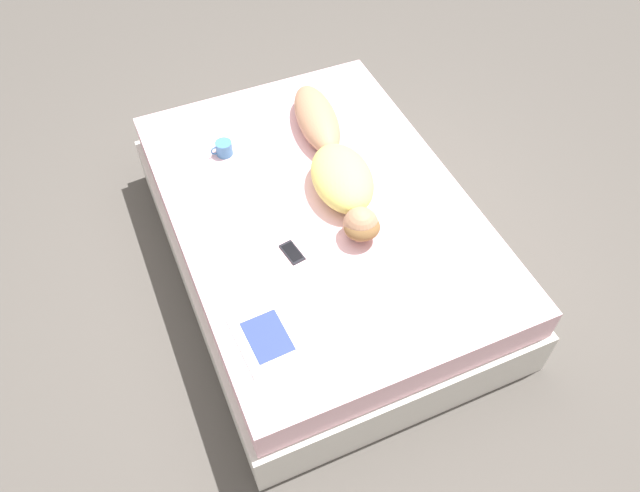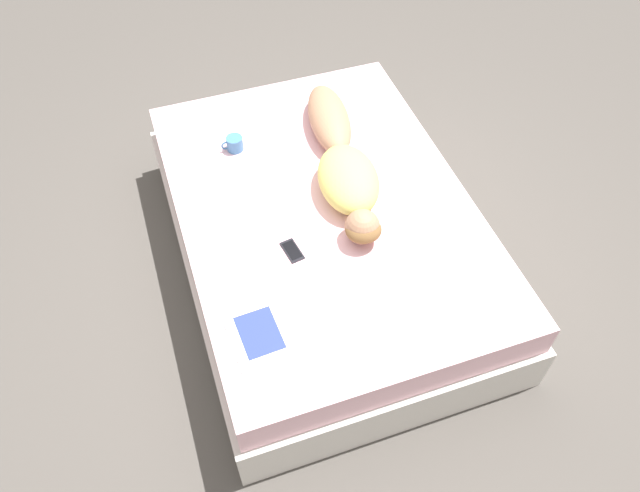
{
  "view_description": "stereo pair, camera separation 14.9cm",
  "coord_description": "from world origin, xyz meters",
  "px_view_note": "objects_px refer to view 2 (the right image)",
  "views": [
    {
      "loc": [
        0.89,
        2.07,
        2.95
      ],
      "look_at": [
        0.13,
        0.3,
        0.56
      ],
      "focal_mm": 35.0,
      "sensor_mm": 36.0,
      "label": 1
    },
    {
      "loc": [
        0.75,
        2.12,
        2.95
      ],
      "look_at": [
        0.13,
        0.3,
        0.56
      ],
      "focal_mm": 35.0,
      "sensor_mm": 36.0,
      "label": 2
    }
  ],
  "objects_px": {
    "coffee_mug": "(234,143)",
    "open_magazine": "(286,324)",
    "cell_phone": "(292,251)",
    "person": "(343,162)"
  },
  "relations": [
    {
      "from": "cell_phone",
      "to": "open_magazine",
      "type": "bearing_deg",
      "value": 59.46
    },
    {
      "from": "cell_phone",
      "to": "person",
      "type": "bearing_deg",
      "value": -143.97
    },
    {
      "from": "open_magazine",
      "to": "person",
      "type": "bearing_deg",
      "value": -128.24
    },
    {
      "from": "open_magazine",
      "to": "coffee_mug",
      "type": "height_order",
      "value": "coffee_mug"
    },
    {
      "from": "coffee_mug",
      "to": "cell_phone",
      "type": "relative_size",
      "value": 0.82
    },
    {
      "from": "person",
      "to": "coffee_mug",
      "type": "distance_m",
      "value": 0.64
    },
    {
      "from": "coffee_mug",
      "to": "cell_phone",
      "type": "bearing_deg",
      "value": 95.98
    },
    {
      "from": "person",
      "to": "cell_phone",
      "type": "distance_m",
      "value": 0.61
    },
    {
      "from": "coffee_mug",
      "to": "open_magazine",
      "type": "bearing_deg",
      "value": 86.84
    },
    {
      "from": "person",
      "to": "coffee_mug",
      "type": "xyz_separation_m",
      "value": [
        0.51,
        -0.39,
        -0.05
      ]
    }
  ]
}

